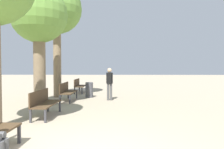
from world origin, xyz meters
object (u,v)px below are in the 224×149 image
at_px(bench_row_3, 79,85).
at_px(tree_row_1, 39,17).
at_px(bench_row_1, 44,102).
at_px(tree_row_2, 57,10).
at_px(pedestrian_near, 110,82).
at_px(bench_row_2, 67,91).
at_px(trash_bin, 89,90).

xyz_separation_m(bench_row_3, tree_row_1, (-0.83, -4.70, 3.22)).
xyz_separation_m(bench_row_1, bench_row_3, (0.00, 6.66, 0.00)).
bearing_deg(tree_row_2, pedestrian_near, -21.27).
bearing_deg(pedestrian_near, tree_row_2, 158.73).
distance_m(bench_row_2, trash_bin, 1.52).
bearing_deg(bench_row_2, trash_bin, 52.12).
bearing_deg(pedestrian_near, tree_row_1, -151.23).
bearing_deg(bench_row_3, tree_row_2, -112.71).
bearing_deg(trash_bin, bench_row_2, -127.88).
bearing_deg(bench_row_1, pedestrian_near, 59.83).
distance_m(bench_row_3, trash_bin, 2.33).
bearing_deg(trash_bin, pedestrian_near, -40.94).
relative_size(tree_row_2, pedestrian_near, 3.86).
relative_size(tree_row_1, trash_bin, 6.19).
relative_size(bench_row_3, tree_row_1, 0.34).
relative_size(bench_row_2, bench_row_3, 1.00).
distance_m(bench_row_1, bench_row_3, 6.66).
bearing_deg(tree_row_2, bench_row_3, 67.29).
distance_m(bench_row_1, trash_bin, 4.62).
bearing_deg(bench_row_1, tree_row_2, 100.09).
relative_size(tree_row_1, pedestrian_near, 3.16).
xyz_separation_m(tree_row_2, pedestrian_near, (2.89, -1.13, -3.78)).
bearing_deg(tree_row_1, tree_row_2, 90.00).
relative_size(bench_row_3, trash_bin, 2.10).
bearing_deg(tree_row_2, bench_row_1, -79.91).
bearing_deg(bench_row_2, tree_row_2, 121.76).
distance_m(tree_row_2, trash_bin, 4.64).
height_order(tree_row_1, pedestrian_near, tree_row_1).
relative_size(bench_row_1, tree_row_1, 0.34).
distance_m(tree_row_1, pedestrian_near, 4.33).
distance_m(bench_row_1, tree_row_2, 6.33).
height_order(pedestrian_near, trash_bin, pedestrian_near).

